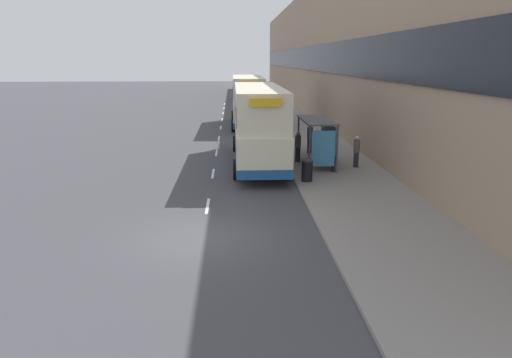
# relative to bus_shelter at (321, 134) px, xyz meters

# --- Properties ---
(ground_plane) EXTENTS (220.00, 220.00, 0.00)m
(ground_plane) POSITION_rel_bus_shelter_xyz_m (-5.77, -9.78, -1.88)
(ground_plane) COLOR #424247
(pavement) EXTENTS (5.00, 93.00, 0.14)m
(pavement) POSITION_rel_bus_shelter_xyz_m (0.73, 28.72, -1.81)
(pavement) COLOR gray
(pavement) RESTS_ON ground_plane
(terrace_facade) EXTENTS (3.10, 93.00, 13.00)m
(terrace_facade) POSITION_rel_bus_shelter_xyz_m (4.72, 28.72, 4.62)
(terrace_facade) COLOR #9E846B
(terrace_facade) RESTS_ON ground_plane
(lane_mark_0) EXTENTS (0.12, 2.00, 0.01)m
(lane_mark_0) POSITION_rel_bus_shelter_xyz_m (-5.77, -6.39, -1.87)
(lane_mark_0) COLOR silver
(lane_mark_0) RESTS_ON ground_plane
(lane_mark_1) EXTENTS (0.12, 2.00, 0.01)m
(lane_mark_1) POSITION_rel_bus_shelter_xyz_m (-5.77, -0.96, -1.87)
(lane_mark_1) COLOR silver
(lane_mark_1) RESTS_ON ground_plane
(lane_mark_2) EXTENTS (0.12, 2.00, 0.01)m
(lane_mark_2) POSITION_rel_bus_shelter_xyz_m (-5.77, 4.46, -1.87)
(lane_mark_2) COLOR silver
(lane_mark_2) RESTS_ON ground_plane
(lane_mark_3) EXTENTS (0.12, 2.00, 0.01)m
(lane_mark_3) POSITION_rel_bus_shelter_xyz_m (-5.77, 9.88, -1.87)
(lane_mark_3) COLOR silver
(lane_mark_3) RESTS_ON ground_plane
(lane_mark_4) EXTENTS (0.12, 2.00, 0.01)m
(lane_mark_4) POSITION_rel_bus_shelter_xyz_m (-5.77, 15.30, -1.87)
(lane_mark_4) COLOR silver
(lane_mark_4) RESTS_ON ground_plane
(lane_mark_5) EXTENTS (0.12, 2.00, 0.01)m
(lane_mark_5) POSITION_rel_bus_shelter_xyz_m (-5.77, 20.72, -1.87)
(lane_mark_5) COLOR silver
(lane_mark_5) RESTS_ON ground_plane
(lane_mark_6) EXTENTS (0.12, 2.00, 0.01)m
(lane_mark_6) POSITION_rel_bus_shelter_xyz_m (-5.77, 26.15, -1.87)
(lane_mark_6) COLOR silver
(lane_mark_6) RESTS_ON ground_plane
(lane_mark_7) EXTENTS (0.12, 2.00, 0.01)m
(lane_mark_7) POSITION_rel_bus_shelter_xyz_m (-5.77, 31.57, -1.87)
(lane_mark_7) COLOR silver
(lane_mark_7) RESTS_ON ground_plane
(lane_mark_8) EXTENTS (0.12, 2.00, 0.01)m
(lane_mark_8) POSITION_rel_bus_shelter_xyz_m (-5.77, 36.99, -1.87)
(lane_mark_8) COLOR silver
(lane_mark_8) RESTS_ON ground_plane
(bus_shelter) EXTENTS (1.60, 4.20, 2.48)m
(bus_shelter) POSITION_rel_bus_shelter_xyz_m (0.00, 0.00, 0.00)
(bus_shelter) COLOR #4C4C51
(bus_shelter) RESTS_ON ground_plane
(double_decker_bus_near) EXTENTS (2.85, 10.96, 4.30)m
(double_decker_bus_near) POSITION_rel_bus_shelter_xyz_m (-3.30, 1.19, 0.41)
(double_decker_bus_near) COLOR beige
(double_decker_bus_near) RESTS_ON ground_plane
(double_decker_bus_ahead) EXTENTS (2.85, 10.22, 4.30)m
(double_decker_bus_ahead) POSITION_rel_bus_shelter_xyz_m (-3.41, 16.08, 0.41)
(double_decker_bus_ahead) COLOR beige
(double_decker_bus_ahead) RESTS_ON ground_plane
(car_0) EXTENTS (1.91, 4.59, 1.75)m
(car_0) POSITION_rel_bus_shelter_xyz_m (-3.65, 43.84, -1.01)
(car_0) COLOR #4C5156
(car_0) RESTS_ON ground_plane
(pedestrian_at_shelter) EXTENTS (0.33, 0.33, 1.68)m
(pedestrian_at_shelter) POSITION_rel_bus_shelter_xyz_m (1.86, -0.44, -0.88)
(pedestrian_at_shelter) COLOR #23232D
(pedestrian_at_shelter) RESTS_ON ground_plane
(pedestrian_1) EXTENTS (0.37, 0.37, 1.85)m
(pedestrian_1) POSITION_rel_bus_shelter_xyz_m (-0.01, 3.41, -0.79)
(pedestrian_1) COLOR #23232D
(pedestrian_1) RESTS_ON ground_plane
(pedestrian_2) EXTENTS (0.36, 0.36, 1.82)m
(pedestrian_2) POSITION_rel_bus_shelter_xyz_m (0.93, 0.69, -0.81)
(pedestrian_2) COLOR #23232D
(pedestrian_2) RESTS_ON ground_plane
(pedestrian_3) EXTENTS (0.34, 0.34, 1.72)m
(pedestrian_3) POSITION_rel_bus_shelter_xyz_m (-1.07, 1.07, -0.86)
(pedestrian_3) COLOR #23232D
(pedestrian_3) RESTS_ON ground_plane
(pedestrian_4) EXTENTS (0.36, 0.36, 1.81)m
(pedestrian_4) POSITION_rel_bus_shelter_xyz_m (0.47, -1.36, -0.81)
(pedestrian_4) COLOR #23232D
(pedestrian_4) RESTS_ON ground_plane
(litter_bin) EXTENTS (0.55, 0.55, 1.05)m
(litter_bin) POSITION_rel_bus_shelter_xyz_m (-1.22, -3.20, -1.21)
(litter_bin) COLOR black
(litter_bin) RESTS_ON ground_plane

